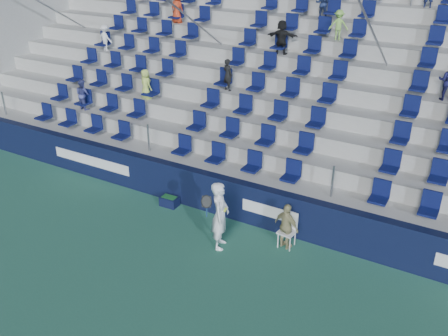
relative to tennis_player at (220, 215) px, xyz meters
The scene contains 7 objects.
ground 2.06m from the tennis_player, 113.21° to the right, with size 70.00×70.00×0.00m, color #2F6E56.
sponsor_wall 1.67m from the tennis_player, 116.24° to the left, with size 24.00×0.32×1.20m.
grandstand 6.70m from the tennis_player, 96.28° to the left, with size 24.00×8.17×6.63m.
tennis_player is the anchor object (origin of this frame).
line_judge_chair 1.84m from the tennis_player, 32.39° to the left, with size 0.46×0.47×0.96m.
line_judge 1.75m from the tennis_player, 28.18° to the left, with size 0.75×0.31×1.28m, color tan.
ball_bin 2.74m from the tennis_player, 156.10° to the left, with size 0.55×0.37×0.30m.
Camera 1 is at (6.29, -7.78, 7.63)m, focal length 40.00 mm.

